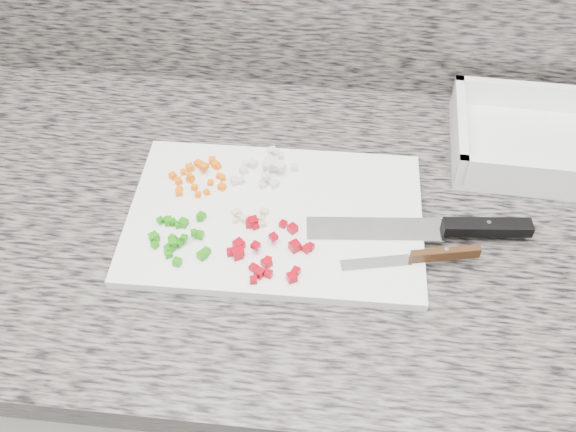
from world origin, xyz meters
name	(u,v)px	position (x,y,z in m)	size (l,w,h in m)	color
cabinet	(292,373)	(0.00, 1.44, 0.43)	(3.92, 0.62, 0.86)	beige
countertop	(294,220)	(0.00, 1.44, 0.88)	(3.96, 0.64, 0.04)	#66615A
cutting_board	(275,217)	(-0.02, 1.42, 0.91)	(0.40, 0.27, 0.01)	white
carrot_pile	(199,175)	(-0.14, 1.48, 0.92)	(0.09, 0.08, 0.02)	orange
onion_pile	(268,167)	(-0.04, 1.50, 0.92)	(0.09, 0.08, 0.02)	beige
green_pepper_pile	(177,236)	(-0.15, 1.36, 0.92)	(0.09, 0.09, 0.02)	#1D810B
red_pepper_pile	(265,249)	(-0.03, 1.35, 0.92)	(0.11, 0.11, 0.02)	#A30210
garlic_pile	(249,217)	(-0.06, 1.41, 0.92)	(0.05, 0.03, 0.01)	beige
chef_knife	(448,228)	(0.21, 1.41, 0.92)	(0.30, 0.06, 0.02)	silver
paring_knife	(428,256)	(0.18, 1.36, 0.92)	(0.18, 0.05, 0.02)	silver
tray	(546,143)	(0.37, 1.60, 0.92)	(0.29, 0.21, 0.06)	white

